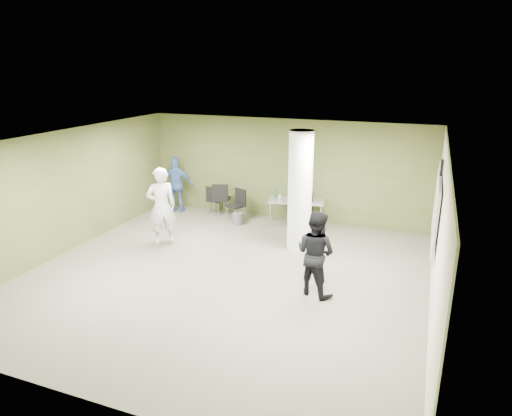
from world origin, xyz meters
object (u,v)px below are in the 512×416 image
at_px(folding_table, 296,202).
at_px(chair_back_left, 214,198).
at_px(woman_white, 161,206).
at_px(man_black, 315,253).
at_px(man_blue, 177,185).

bearing_deg(folding_table, chair_back_left, 167.83).
bearing_deg(chair_back_left, woman_white, 89.69).
bearing_deg(man_black, woman_white, 4.22).
height_order(woman_white, man_blue, woman_white).
distance_m(folding_table, man_blue, 3.57).
height_order(folding_table, man_black, man_black).
xyz_separation_m(chair_back_left, man_blue, (-1.12, -0.17, 0.33)).
relative_size(folding_table, man_black, 0.96).
height_order(folding_table, woman_white, woman_white).
bearing_deg(man_black, man_blue, -14.61).
bearing_deg(chair_back_left, man_black, 140.51).
bearing_deg(man_black, chair_back_left, -23.01).
relative_size(folding_table, man_blue, 0.96).
relative_size(chair_back_left, man_black, 0.52).
distance_m(woman_white, man_black, 4.23).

